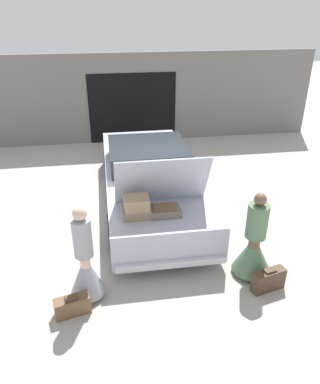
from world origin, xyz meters
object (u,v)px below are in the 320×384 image
suitcase_beside_left_person (72,306)px  person_left (86,266)px  car (150,179)px  suitcase_beside_right_person (268,280)px  person_right (254,247)px

suitcase_beside_left_person → person_left: bearing=57.8°
suitcase_beside_left_person → car: bearing=63.9°
car → suitcase_beside_left_person: bearing=-116.1°
suitcase_beside_right_person → suitcase_beside_left_person: bearing=-179.0°
person_left → person_right: (2.78, 0.14, -0.04)m
car → suitcase_beside_right_person: bearing=-64.8°
car → person_left: size_ratio=3.30×
person_right → suitcase_beside_right_person: (0.12, -0.44, -0.36)m
suitcase_beside_left_person → suitcase_beside_right_person: suitcase_beside_right_person is taller
person_left → suitcase_beside_right_person: bearing=81.4°
suitcase_beside_right_person → car: bearing=115.2°
car → suitcase_beside_left_person: car is taller
person_left → suitcase_beside_right_person: person_left is taller
suitcase_beside_left_person → suitcase_beside_right_person: 3.13m
person_left → person_right: 2.78m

